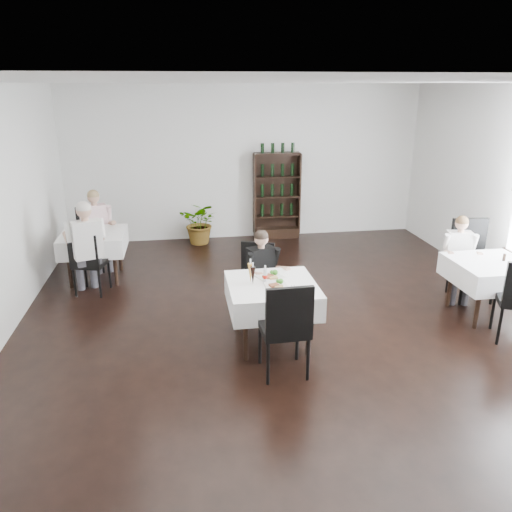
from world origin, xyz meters
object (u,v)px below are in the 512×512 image
Objects in this scene: wine_shelf at (277,197)px; diner_main at (264,270)px; main_table at (272,295)px; potted_tree at (201,223)px.

diner_main is (-0.90, -3.72, -0.13)m from wine_shelf.
main_table is 1.22× the size of potted_tree.
diner_main is at bearing 90.13° from main_table.
potted_tree is at bearing -173.63° from wine_shelf.
wine_shelf is at bearing 6.37° from potted_tree.
potted_tree is at bearing 98.77° from main_table.
wine_shelf is 1.41× the size of diner_main.
main_table is at bearing -101.78° from wine_shelf.
main_table is 0.83× the size of diner_main.
diner_main is (0.64, -3.55, 0.30)m from potted_tree.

